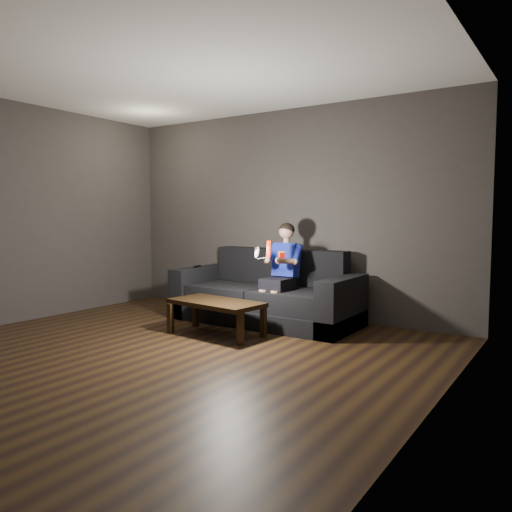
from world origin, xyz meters
The scene contains 10 objects.
floor centered at (0.00, 0.00, 0.00)m, with size 5.00×5.00×0.00m, color black.
back_wall centered at (0.00, 2.50, 1.35)m, with size 5.00×0.04×2.70m, color #3B3633.
right_wall centered at (2.50, 0.00, 1.35)m, with size 0.04×5.00×2.70m, color #3B3633.
ceiling centered at (0.00, 0.00, 2.70)m, with size 5.00×5.00×0.02m, color white.
sofa centered at (0.05, 1.93, 0.29)m, with size 2.30×0.99×0.89m.
child centered at (0.31, 1.86, 0.74)m, with size 0.45×0.55×1.11m.
wii_remote_red centered at (0.40, 1.44, 0.94)m, with size 0.06×0.08×0.19m.
nunchuk_white centered at (0.24, 1.44, 0.90)m, with size 0.07×0.09×0.14m.
wii_remote_black centered at (-0.99, 1.85, 0.64)m, with size 0.05×0.14×0.03m.
coffee_table centered at (-0.03, 1.03, 0.33)m, with size 1.11×0.64×0.38m.
Camera 1 is at (3.31, -3.25, 1.32)m, focal length 35.00 mm.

